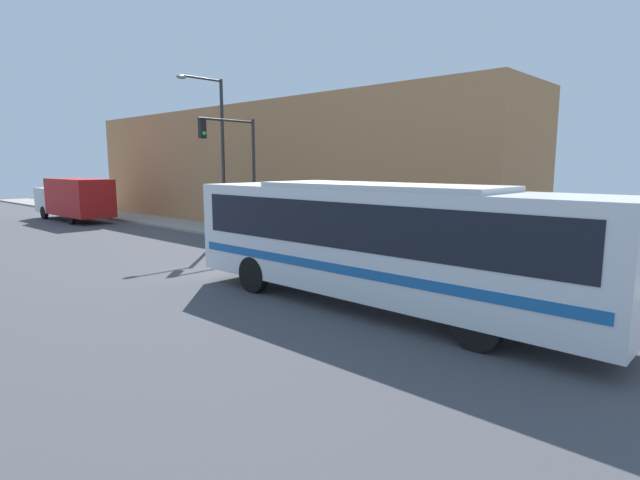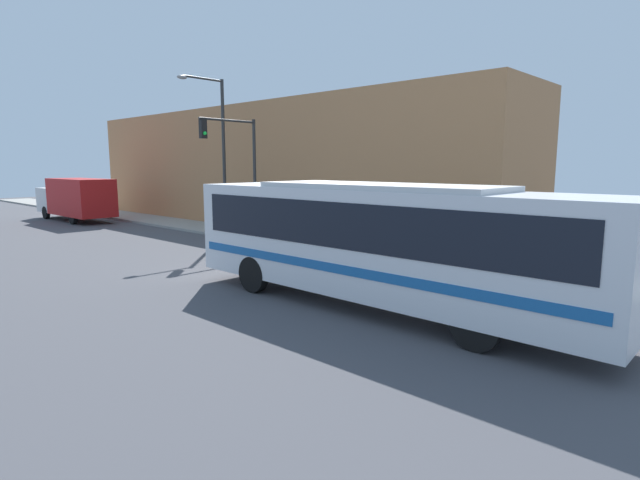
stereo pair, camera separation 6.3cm
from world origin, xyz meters
The scene contains 11 objects.
ground_plane centered at (0.00, 0.00, 0.00)m, with size 120.00×120.00×0.00m, color #47474C.
sidewalk centered at (6.00, 20.00, 0.07)m, with size 2.99×70.00×0.14m.
building_facade centered at (10.49, 17.65, 3.70)m, with size 6.00×33.29×7.41m.
city_bus centered at (-0.61, 0.82, 1.95)m, with size 2.58×12.22×3.35m.
delivery_truck centered at (2.48, 28.80, 1.60)m, with size 2.36×8.31×2.91m.
fire_hydrant centered at (5.10, 3.74, 0.49)m, with size 0.26×0.35×0.72m.
traffic_light_pole centered at (4.20, 12.89, 4.18)m, with size 3.28×0.35×5.95m.
parking_meter centered at (5.10, 8.75, 0.97)m, with size 0.14×0.14×1.22m.
street_lamp centered at (5.01, 15.59, 4.96)m, with size 2.78×0.28×8.19m.
pedestrian_near_corner centered at (6.09, 11.64, 1.05)m, with size 0.34×0.34×1.78m.
pedestrian_mid_block centered at (6.63, 9.69, 0.94)m, with size 0.34×0.34×1.59m.
Camera 2 is at (-11.16, -6.96, 3.83)m, focal length 28.00 mm.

